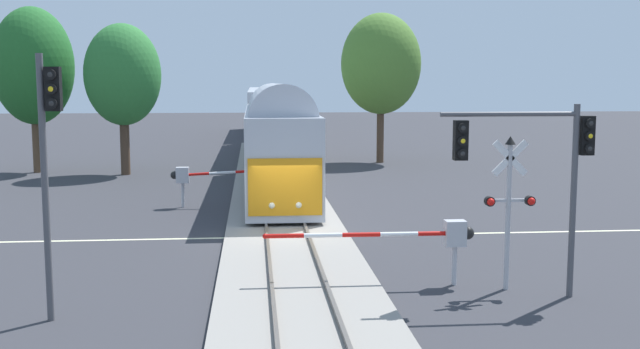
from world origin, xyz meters
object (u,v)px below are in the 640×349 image
at_px(traffic_signal_near_right, 537,154).
at_px(traffic_signal_near_left, 48,145).
at_px(commuter_train, 268,119).
at_px(crossing_gate_near, 432,236).
at_px(elm_centre_background, 381,64).
at_px(crossing_signal_mast, 509,197).
at_px(pine_left_background, 33,66).
at_px(crossing_gate_far, 201,175).
at_px(oak_behind_train, 123,75).

bearing_deg(traffic_signal_near_right, traffic_signal_near_left, -176.15).
distance_m(commuter_train, crossing_gate_near, 37.08).
relative_size(traffic_signal_near_right, elm_centre_background, 0.49).
bearing_deg(elm_centre_background, crossing_gate_near, -97.15).
height_order(crossing_signal_mast, traffic_signal_near_left, traffic_signal_near_left).
relative_size(commuter_train, pine_left_background, 6.19).
bearing_deg(crossing_gate_far, crossing_gate_near, -62.14).
xyz_separation_m(crossing_signal_mast, crossing_gate_far, (-9.11, 14.18, -1.10)).
height_order(oak_behind_train, elm_centre_background, elm_centre_background).
relative_size(commuter_train, crossing_gate_near, 10.80).
height_order(traffic_signal_near_left, oak_behind_train, oak_behind_train).
relative_size(traffic_signal_near_left, elm_centre_background, 0.61).
distance_m(crossing_signal_mast, crossing_gate_far, 16.89).
height_order(commuter_train, pine_left_background, pine_left_background).
xyz_separation_m(elm_centre_background, pine_left_background, (-22.04, -3.73, -0.27)).
bearing_deg(pine_left_background, traffic_signal_near_right, -54.68).
bearing_deg(elm_centre_background, crossing_signal_mast, -93.60).
distance_m(crossing_gate_near, pine_left_background, 33.31).
height_order(crossing_gate_near, crossing_signal_mast, crossing_signal_mast).
bearing_deg(crossing_gate_near, crossing_gate_far, 117.86).
xyz_separation_m(crossing_gate_far, oak_behind_train, (-5.33, 12.26, 4.52)).
bearing_deg(crossing_signal_mast, commuter_train, 98.49).
distance_m(commuter_train, elm_centre_background, 10.30).
bearing_deg(crossing_signal_mast, oak_behind_train, 118.64).
height_order(crossing_gate_near, pine_left_background, pine_left_background).
xyz_separation_m(crossing_gate_near, traffic_signal_near_right, (2.32, -1.39, 2.35)).
distance_m(crossing_gate_far, oak_behind_train, 14.11).
distance_m(crossing_gate_far, traffic_signal_near_left, 16.18).
distance_m(commuter_train, traffic_signal_near_left, 39.51).
height_order(crossing_gate_near, elm_centre_background, elm_centre_background).
distance_m(traffic_signal_near_left, traffic_signal_near_right, 11.84).
bearing_deg(crossing_gate_near, traffic_signal_near_right, -30.85).
bearing_deg(commuter_train, pine_left_background, -146.95).
bearing_deg(oak_behind_train, traffic_signal_near_right, -61.42).
bearing_deg(elm_centre_background, traffic_signal_near_left, -111.87).
distance_m(crossing_signal_mast, oak_behind_train, 30.33).
distance_m(commuter_train, traffic_signal_near_right, 38.74).
bearing_deg(crossing_gate_far, traffic_signal_near_right, -57.60).
relative_size(traffic_signal_near_left, pine_left_background, 0.61).
bearing_deg(elm_centre_background, commuter_train, 143.20).
bearing_deg(commuter_train, traffic_signal_near_right, -81.09).
bearing_deg(crossing_gate_far, traffic_signal_near_left, -98.25).
xyz_separation_m(crossing_gate_near, traffic_signal_near_left, (-9.48, -2.18, 2.75)).
bearing_deg(oak_behind_train, crossing_gate_far, -66.49).
xyz_separation_m(crossing_signal_mast, traffic_signal_near_left, (-11.40, -1.61, 1.61)).
relative_size(crossing_signal_mast, crossing_gate_far, 0.64).
bearing_deg(crossing_gate_far, crossing_signal_mast, -57.29).
xyz_separation_m(crossing_gate_far, traffic_signal_near_left, (-2.29, -15.79, 2.70)).
bearing_deg(elm_centre_background, pine_left_background, -170.40).
height_order(traffic_signal_near_left, pine_left_background, pine_left_background).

